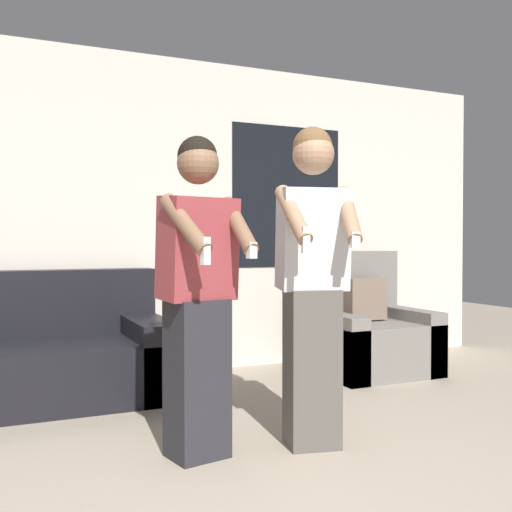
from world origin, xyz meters
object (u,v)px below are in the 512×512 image
object	(u,v)px
armchair	(366,333)
person_left	(198,292)
couch	(26,360)
person_right	(313,280)

from	to	relation	value
armchair	person_left	xyz separation A→B (m)	(-2.01, -1.39, 0.53)
couch	armchair	distance (m)	2.76
couch	person_left	distance (m)	1.80
couch	person_left	size ratio (longest dim) A/B	1.17
couch	person_left	bearing A→B (deg)	-63.84
armchair	person_left	size ratio (longest dim) A/B	0.62
couch	armchair	bearing A→B (deg)	-2.96
couch	person_right	size ratio (longest dim) A/B	1.12
armchair	person_left	bearing A→B (deg)	-145.36
couch	person_left	world-z (taller)	person_left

